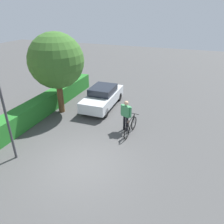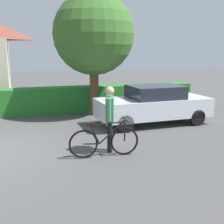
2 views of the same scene
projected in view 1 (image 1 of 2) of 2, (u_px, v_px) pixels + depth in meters
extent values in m
plane|color=#444444|center=(82.00, 164.00, 8.99)|extent=(60.00, 60.00, 0.00)
cube|color=silver|center=(103.00, 98.00, 13.87)|extent=(4.04, 1.70, 0.65)
cube|color=#1E232D|center=(103.00, 90.00, 13.69)|extent=(1.83, 1.46, 0.45)
cylinder|color=black|center=(101.00, 94.00, 15.38)|extent=(0.58, 0.19, 0.57)
cylinder|color=black|center=(119.00, 97.00, 14.95)|extent=(0.58, 0.19, 0.57)
cylinder|color=black|center=(84.00, 109.00, 13.08)|extent=(0.58, 0.19, 0.57)
cylinder|color=black|center=(105.00, 113.00, 12.66)|extent=(0.58, 0.19, 0.57)
torus|color=black|center=(134.00, 123.00, 11.38)|extent=(0.72, 0.11, 0.72)
torus|color=black|center=(127.00, 132.00, 10.54)|extent=(0.72, 0.11, 0.72)
cylinder|color=black|center=(132.00, 122.00, 11.00)|extent=(0.67, 0.09, 0.59)
cylinder|color=black|center=(129.00, 126.00, 10.67)|extent=(0.25, 0.06, 0.50)
cylinder|color=black|center=(131.00, 119.00, 10.80)|extent=(0.81, 0.10, 0.09)
cylinder|color=black|center=(128.00, 131.00, 10.70)|extent=(0.40, 0.07, 0.05)
cylinder|color=black|center=(134.00, 119.00, 11.26)|extent=(0.04, 0.04, 0.54)
cube|color=black|center=(128.00, 122.00, 10.46)|extent=(0.23, 0.12, 0.06)
cylinder|color=black|center=(134.00, 114.00, 11.13)|extent=(0.07, 0.50, 0.03)
cylinder|color=black|center=(124.00, 123.00, 11.30)|extent=(0.13, 0.13, 0.85)
cylinder|color=black|center=(127.00, 124.00, 11.20)|extent=(0.13, 0.13, 0.85)
cube|color=#3F8C59|center=(126.00, 111.00, 10.93)|extent=(0.36, 0.53, 0.60)
sphere|color=tan|center=(126.00, 103.00, 10.73)|extent=(0.23, 0.23, 0.23)
cylinder|color=#3F8C59|center=(122.00, 109.00, 11.10)|extent=(0.09, 0.09, 0.57)
cylinder|color=#3F8C59|center=(131.00, 112.00, 10.75)|extent=(0.09, 0.09, 0.57)
cylinder|color=#38383D|center=(6.00, 117.00, 8.48)|extent=(0.10, 0.10, 3.99)
cylinder|color=brown|center=(60.00, 95.00, 12.99)|extent=(0.36, 0.36, 2.26)
sphere|color=#376527|center=(56.00, 61.00, 12.07)|extent=(3.18, 3.18, 3.18)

